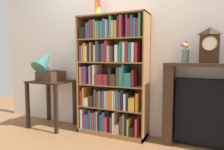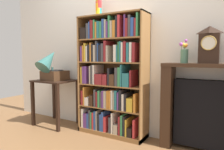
{
  "view_description": "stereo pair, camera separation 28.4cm",
  "coord_description": "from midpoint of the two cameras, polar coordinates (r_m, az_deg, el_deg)",
  "views": [
    {
      "loc": [
        1.18,
        -2.45,
        1.09
      ],
      "look_at": [
        -0.0,
        0.13,
        0.83
      ],
      "focal_mm": 33.14,
      "sensor_mm": 36.0,
      "label": 1
    },
    {
      "loc": [
        1.43,
        -2.31,
        1.09
      ],
      "look_at": [
        -0.0,
        0.13,
        0.83
      ],
      "focal_mm": 33.14,
      "sensor_mm": 36.0,
      "label": 2
    }
  ],
  "objects": [
    {
      "name": "bookshelf",
      "position": [
        2.84,
        -3.1,
        -1.04
      ],
      "size": [
        0.97,
        0.32,
        1.64
      ],
      "color": "olive",
      "rests_on": "ground"
    },
    {
      "name": "flower_vase",
      "position": [
        2.56,
        16.58,
        5.86
      ],
      "size": [
        0.1,
        0.1,
        0.27
      ],
      "color": "#4C7A60",
      "rests_on": "fireplace_mantel"
    },
    {
      "name": "side_table_left",
      "position": [
        3.37,
        -18.73,
        -4.38
      ],
      "size": [
        0.6,
        0.51,
        0.72
      ],
      "color": "black",
      "rests_on": "ground"
    },
    {
      "name": "fireplace_mantel",
      "position": [
        2.63,
        21.14,
        -8.18
      ],
      "size": [
        0.91,
        0.26,
        1.01
      ],
      "color": "#382316",
      "rests_on": "ground"
    },
    {
      "name": "wall_back",
      "position": [
        2.97,
        0.43,
        9.23
      ],
      "size": [
        4.43,
        0.08,
        2.6
      ],
      "primitive_type": "cube",
      "color": "silver",
      "rests_on": "ground"
    },
    {
      "name": "ground_plane",
      "position": [
        2.93,
        -3.9,
        -16.9
      ],
      "size": [
        7.43,
        6.4,
        0.02
      ],
      "primitive_type": "cube",
      "color": "brown"
    },
    {
      "name": "gramophone",
      "position": [
        3.28,
        -19.75,
        2.09
      ],
      "size": [
        0.3,
        0.51,
        0.53
      ],
      "color": "#472D1C",
      "rests_on": "side_table_left"
    },
    {
      "name": "cup_stack",
      "position": [
        3.03,
        -6.79,
        18.55
      ],
      "size": [
        0.09,
        0.09,
        0.3
      ],
      "color": "yellow",
      "rests_on": "bookshelf"
    },
    {
      "name": "mantel_clock",
      "position": [
        2.54,
        22.42,
        7.59
      ],
      "size": [
        0.2,
        0.13,
        0.4
      ],
      "color": "black",
      "rests_on": "fireplace_mantel"
    }
  ]
}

